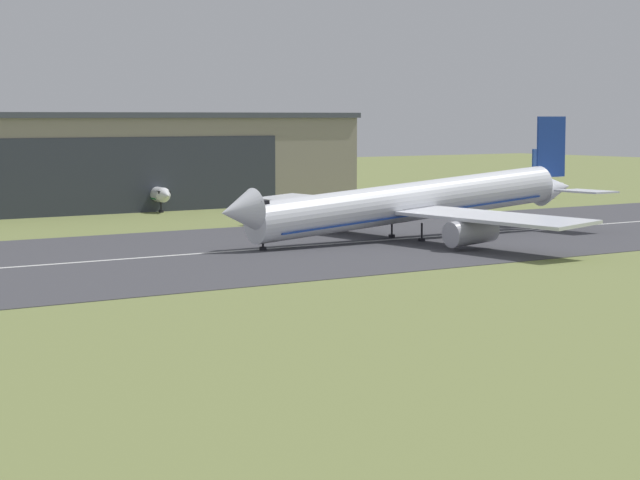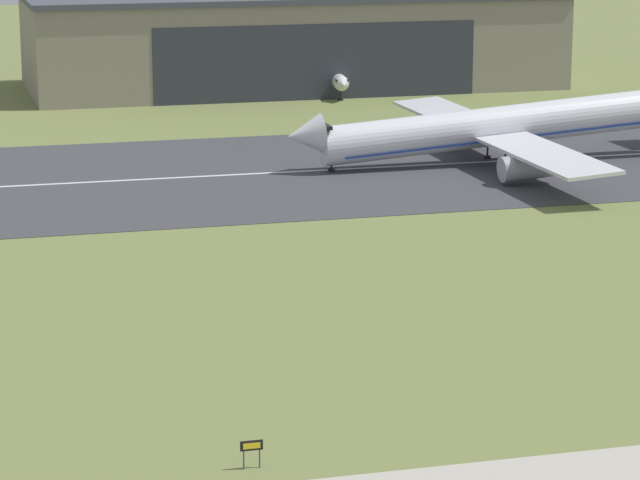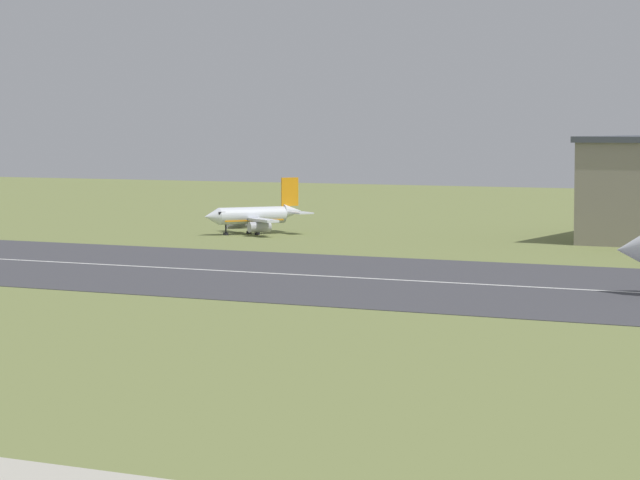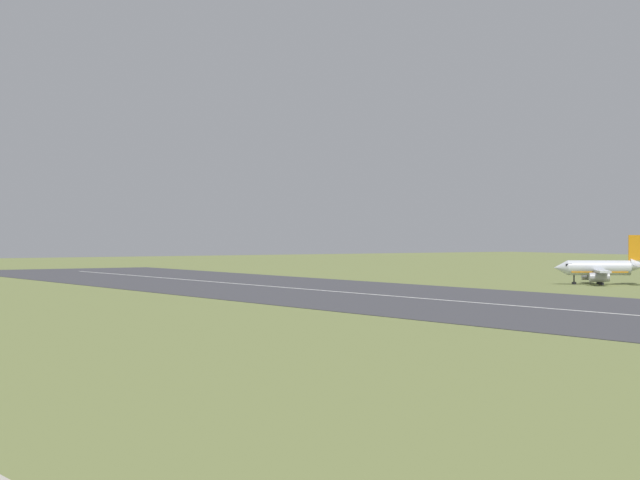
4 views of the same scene
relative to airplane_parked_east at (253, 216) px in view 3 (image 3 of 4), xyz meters
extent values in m
plane|color=olive|center=(59.51, -116.56, -2.96)|extent=(631.52, 631.52, 0.00)
cube|color=#3D3D42|center=(59.51, -55.67, -2.93)|extent=(391.52, 52.52, 0.06)
cube|color=silver|center=(59.51, -55.67, -2.90)|extent=(352.37, 0.70, 0.01)
cone|color=silver|center=(79.77, -56.85, 1.74)|extent=(4.71, 4.88, 5.10)
cylinder|color=silver|center=(-0.20, -0.28, 0.11)|extent=(8.87, 10.86, 2.74)
cone|color=silver|center=(-4.24, -5.91, 0.11)|extent=(3.66, 3.60, 2.74)
cone|color=silver|center=(4.08, 5.69, 0.60)|extent=(3.92, 4.11, 2.46)
cube|color=black|center=(-3.45, -4.81, 0.66)|extent=(2.53, 2.25, 0.44)
cube|color=orange|center=(-0.20, -0.28, -0.64)|extent=(8.09, 9.85, 0.20)
cube|color=silver|center=(-4.54, 2.56, -0.37)|extent=(7.40, 6.12, 0.40)
cylinder|color=#A8A8B2|center=(-4.29, 1.87, -1.47)|extent=(3.45, 3.88, 1.70)
cube|color=silver|center=(3.88, -3.48, -0.37)|extent=(7.40, 6.12, 0.40)
cylinder|color=#A8A8B2|center=(3.14, -3.46, -1.47)|extent=(3.45, 3.88, 1.70)
cube|color=orange|center=(3.79, 5.29, 3.80)|extent=(1.96, 2.58, 4.65)
cube|color=silver|center=(1.21, 7.63, 0.52)|extent=(4.92, 4.56, 0.24)
cube|color=silver|center=(6.84, 3.59, 0.52)|extent=(4.92, 4.56, 0.24)
cylinder|color=black|center=(-2.82, -3.93, -2.11)|extent=(0.24, 0.24, 1.70)
cylinder|color=black|center=(-2.82, -3.93, -2.74)|extent=(0.84, 0.84, 0.44)
cylinder|color=black|center=(-1.37, 0.90, -2.11)|extent=(0.24, 0.24, 1.70)
cylinder|color=black|center=(-1.37, 0.90, -2.74)|extent=(0.84, 0.84, 0.44)
cylinder|color=black|center=(1.29, -1.01, -2.11)|extent=(0.24, 0.24, 1.70)
cylinder|color=black|center=(1.29, -1.01, -2.74)|extent=(0.84, 0.84, 0.44)
camera|label=1|loc=(6.31, -176.24, 12.38)|focal=70.00mm
camera|label=2|loc=(34.83, -230.30, 32.10)|focal=85.00mm
camera|label=3|loc=(124.20, -210.34, 14.47)|focal=85.00mm
camera|label=4|loc=(166.19, -165.20, 7.35)|focal=70.00mm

